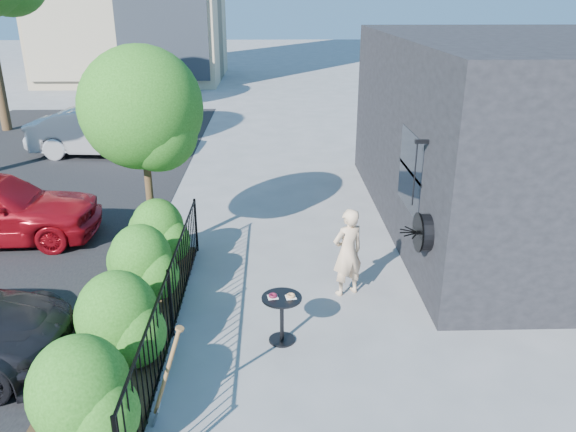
{
  "coord_description": "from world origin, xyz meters",
  "views": [
    {
      "loc": [
        0.02,
        -7.22,
        4.76
      ],
      "look_at": [
        0.28,
        1.8,
        1.2
      ],
      "focal_mm": 35.0,
      "sensor_mm": 36.0,
      "label": 1
    }
  ],
  "objects_px": {
    "shovel": "(165,381)",
    "patio_tree": "(145,116)",
    "cafe_table": "(282,311)",
    "woman": "(348,252)",
    "car_silver": "(105,132)"
  },
  "relations": [
    {
      "from": "shovel",
      "to": "patio_tree",
      "type": "bearing_deg",
      "value": 102.03
    },
    {
      "from": "cafe_table",
      "to": "shovel",
      "type": "bearing_deg",
      "value": -129.84
    },
    {
      "from": "patio_tree",
      "to": "woman",
      "type": "relative_size",
      "value": 2.55
    },
    {
      "from": "woman",
      "to": "car_silver",
      "type": "distance_m",
      "value": 11.2
    },
    {
      "from": "shovel",
      "to": "car_silver",
      "type": "distance_m",
      "value": 12.81
    },
    {
      "from": "patio_tree",
      "to": "car_silver",
      "type": "height_order",
      "value": "patio_tree"
    },
    {
      "from": "woman",
      "to": "car_silver",
      "type": "bearing_deg",
      "value": -80.23
    },
    {
      "from": "woman",
      "to": "car_silver",
      "type": "relative_size",
      "value": 0.34
    },
    {
      "from": "patio_tree",
      "to": "cafe_table",
      "type": "xyz_separation_m",
      "value": [
        2.37,
        -2.94,
        -2.26
      ]
    },
    {
      "from": "car_silver",
      "to": "woman",
      "type": "bearing_deg",
      "value": -140.09
    },
    {
      "from": "woman",
      "to": "shovel",
      "type": "relative_size",
      "value": 1.14
    },
    {
      "from": "cafe_table",
      "to": "shovel",
      "type": "relative_size",
      "value": 0.58
    },
    {
      "from": "woman",
      "to": "shovel",
      "type": "xyz_separation_m",
      "value": [
        -2.51,
        -3.05,
        -0.18
      ]
    },
    {
      "from": "cafe_table",
      "to": "woman",
      "type": "bearing_deg",
      "value": 51.04
    },
    {
      "from": "shovel",
      "to": "car_silver",
      "type": "xyz_separation_m",
      "value": [
        -3.99,
        12.17,
        0.16
      ]
    }
  ]
}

